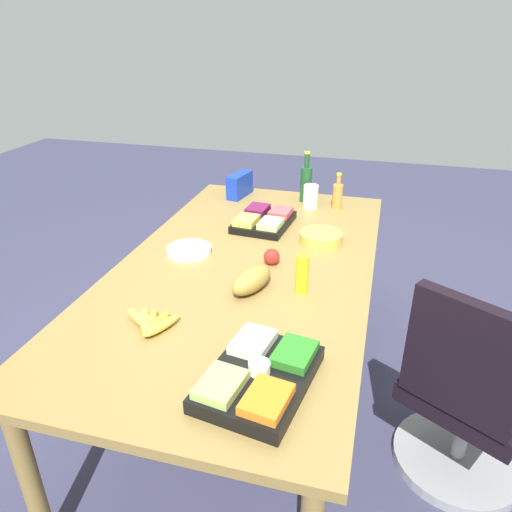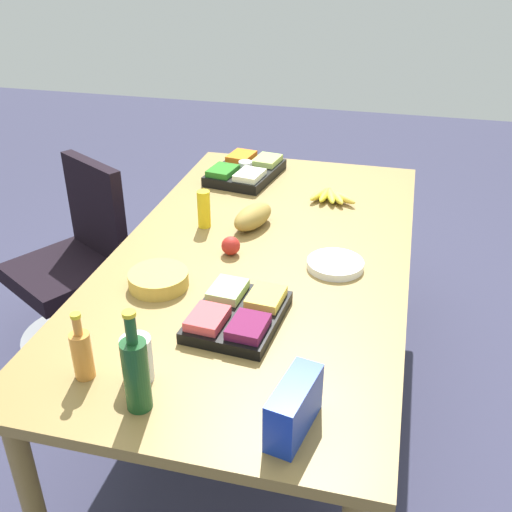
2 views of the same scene
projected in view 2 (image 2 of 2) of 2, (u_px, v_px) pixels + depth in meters
The scene contains 15 objects.
ground_plane at pixel (261, 399), 2.85m from camera, with size 10.00×10.00×0.00m, color #35354E.
conference_table at pixel (262, 267), 2.50m from camera, with size 2.21×1.18×0.79m.
office_chair at pixel (76, 279), 3.08m from camera, with size 0.66×0.66×0.96m.
banana_bunch at pixel (331, 196), 2.90m from camera, with size 0.18×0.24×0.04m.
paper_plate_stack at pixel (335, 264), 2.35m from camera, with size 0.22×0.22×0.03m, color white.
mustard_bottle at pixel (204, 209), 2.63m from camera, with size 0.06×0.06×0.17m, color yellow.
wine_bottle at pixel (136, 372), 1.63m from camera, with size 0.09×0.09×0.32m.
dressing_bottle at pixel (82, 353), 1.76m from camera, with size 0.07×0.07×0.22m.
fruit_platter at pixel (238, 313), 2.03m from camera, with size 0.38×0.31×0.07m.
apple_red at pixel (231, 246), 2.43m from camera, with size 0.08×0.08×0.08m, color #AF241C.
veggie_tray at pixel (245, 171), 3.16m from camera, with size 0.46×0.36×0.09m.
bread_loaf at pixel (253, 217), 2.64m from camera, with size 0.24×0.11×0.10m, color olive.
mayo_jar at pixel (137, 359), 1.76m from camera, with size 0.09×0.09×0.14m, color white.
chip_bowl at pixel (159, 279), 2.22m from camera, with size 0.22×0.22×0.06m, color gold.
chip_bag_blue at pixel (294, 407), 1.58m from camera, with size 0.22×0.08×0.15m, color #1633AB.
Camera 2 is at (2.10, 0.50, 1.97)m, focal length 42.61 mm.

